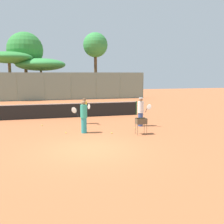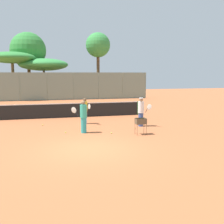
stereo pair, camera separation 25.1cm
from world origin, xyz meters
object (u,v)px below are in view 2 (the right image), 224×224
Objects in this scene: player_red_cap at (83,116)px; player_white_outfit at (85,111)px; tennis_net at (70,110)px; ball_cart at (141,123)px; player_yellow_shirt at (141,112)px.

player_white_outfit is at bearing -73.90° from player_red_cap.
tennis_net is 5.97× the size of player_red_cap.
player_red_cap reaches higher than tennis_net.
ball_cart is at bearing -63.51° from tennis_net.
tennis_net is 12.19× the size of ball_cart.
player_red_cap reaches higher than player_yellow_shirt.
ball_cart is at bearing 10.17° from player_white_outfit.
ball_cart is (3.18, -6.38, 0.08)m from tennis_net.
tennis_net is at bearing 116.49° from ball_cart.
player_red_cap is at bearing -122.60° from player_yellow_shirt.
player_red_cap is (-0.45, -2.59, 0.06)m from player_white_outfit.
player_white_outfit is 3.60m from player_yellow_shirt.
player_yellow_shirt is at bearing -139.24° from player_red_cap.
tennis_net is 6.42× the size of player_white_outfit.
player_red_cap is at bearing 159.11° from ball_cart.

